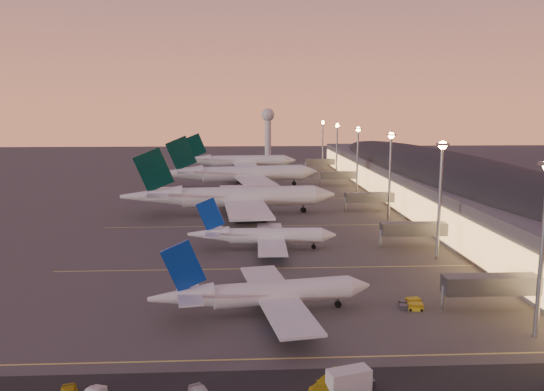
{
  "coord_description": "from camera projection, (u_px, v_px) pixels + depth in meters",
  "views": [
    {
      "loc": [
        -5.84,
        -110.53,
        32.82
      ],
      "look_at": [
        2.0,
        45.0,
        7.0
      ],
      "focal_mm": 35.0,
      "sensor_mm": 36.0,
      "label": 1
    }
  ],
  "objects": [
    {
      "name": "catering_truck_a",
      "position": [
        351.0,
        382.0,
        61.29
      ],
      "size": [
        5.85,
        3.56,
        3.08
      ],
      "rotation": [
        0.0,
        0.0,
        0.29
      ],
      "color": "silver",
      "rests_on": "ground"
    },
    {
      "name": "baggage_tug_b",
      "position": [
        411.0,
        302.0,
        89.41
      ],
      "size": [
        3.77,
        2.16,
        1.06
      ],
      "rotation": [
        0.0,
        0.0,
        0.22
      ],
      "color": "gold",
      "rests_on": "ground"
    },
    {
      "name": "ground",
      "position": [
        273.0,
        261.0,
        114.56
      ],
      "size": [
        700.0,
        700.0,
        0.0
      ],
      "primitive_type": "plane",
      "color": "#413E3C"
    },
    {
      "name": "airliner_narrow_north",
      "position": [
        262.0,
        236.0,
        123.94
      ],
      "size": [
        34.72,
        30.91,
        12.44
      ],
      "rotation": [
        0.0,
        0.0,
        -0.02
      ],
      "color": "silver",
      "rests_on": "ground"
    },
    {
      "name": "service_van_e",
      "position": [
        348.0,
        380.0,
        63.27
      ],
      "size": [
        5.02,
        3.07,
        1.36
      ],
      "primitive_type": "imported",
      "rotation": [
        0.0,
        0.0,
        1.3
      ],
      "color": "silver",
      "rests_on": "ground"
    },
    {
      "name": "terminal_building",
      "position": [
        437.0,
        177.0,
        187.59
      ],
      "size": [
        56.35,
        255.0,
        17.46
      ],
      "color": "#545459",
      "rests_on": "ground"
    },
    {
      "name": "airliner_wide_mid",
      "position": [
        239.0,
        174.0,
        220.35
      ],
      "size": [
        68.07,
        62.76,
        21.83
      ],
      "rotation": [
        0.0,
        0.0,
        0.17
      ],
      "color": "silver",
      "rests_on": "ground"
    },
    {
      "name": "service_van_d",
      "position": [
        327.0,
        384.0,
        62.13
      ],
      "size": [
        5.64,
        5.81,
        1.67
      ],
      "primitive_type": "imported",
      "rotation": [
        0.0,
        0.0,
        -0.75
      ],
      "color": "gold",
      "rests_on": "ground"
    },
    {
      "name": "airliner_narrow_south",
      "position": [
        264.0,
        294.0,
        84.92
      ],
      "size": [
        36.34,
        32.83,
        13.0
      ],
      "rotation": [
        0.0,
        0.0,
        0.17
      ],
      "color": "silver",
      "rests_on": "ground"
    },
    {
      "name": "light_masts",
      "position": [
        370.0,
        154.0,
        177.52
      ],
      "size": [
        2.2,
        217.2,
        25.9
      ],
      "color": "gray",
      "rests_on": "ground"
    },
    {
      "name": "lane_markings",
      "position": [
        266.0,
        222.0,
        153.97
      ],
      "size": [
        90.0,
        180.36,
        0.0
      ],
      "color": "#D8C659",
      "rests_on": "ground"
    },
    {
      "name": "baggage_tug_a",
      "position": [
        412.0,
        307.0,
        87.09
      ],
      "size": [
        3.83,
        1.93,
        1.1
      ],
      "rotation": [
        0.0,
        0.0,
        -0.12
      ],
      "color": "gold",
      "rests_on": "ground"
    },
    {
      "name": "airliner_wide_far",
      "position": [
        237.0,
        161.0,
        278.41
      ],
      "size": [
        62.37,
        56.94,
        19.95
      ],
      "rotation": [
        0.0,
        0.0,
        0.07
      ],
      "color": "silver",
      "rests_on": "ground"
    },
    {
      "name": "airliner_wide_near",
      "position": [
        231.0,
        197.0,
        164.05
      ],
      "size": [
        66.45,
        60.77,
        21.25
      ],
      "rotation": [
        0.0,
        0.0,
        0.09
      ],
      "color": "silver",
      "rests_on": "ground"
    },
    {
      "name": "radar_tower",
      "position": [
        268.0,
        124.0,
        367.65
      ],
      "size": [
        9.0,
        9.0,
        32.5
      ],
      "color": "silver",
      "rests_on": "ground"
    }
  ]
}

